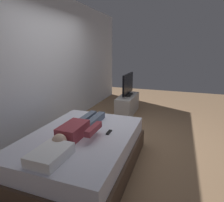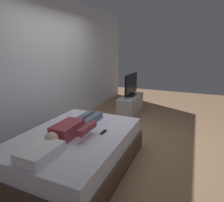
# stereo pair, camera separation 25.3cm
# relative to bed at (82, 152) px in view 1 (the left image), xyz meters

# --- Properties ---
(ground_plane) EXTENTS (10.00, 10.00, 0.00)m
(ground_plane) POSITION_rel_bed_xyz_m (1.06, -0.33, -0.26)
(ground_plane) COLOR #8C6B4C
(back_wall) EXTENTS (6.40, 0.10, 2.80)m
(back_wall) POSITION_rel_bed_xyz_m (1.46, 1.23, 1.14)
(back_wall) COLOR silver
(back_wall) RESTS_ON ground
(bed) EXTENTS (2.01, 1.47, 0.54)m
(bed) POSITION_rel_bed_xyz_m (0.00, 0.00, 0.00)
(bed) COLOR brown
(bed) RESTS_ON ground
(pillow) EXTENTS (0.48, 0.34, 0.12)m
(pillow) POSITION_rel_bed_xyz_m (-0.68, 0.00, 0.34)
(pillow) COLOR white
(pillow) RESTS_ON bed
(person) EXTENTS (1.26, 0.46, 0.18)m
(person) POSITION_rel_bed_xyz_m (0.03, 0.04, 0.36)
(person) COLOR #993842
(person) RESTS_ON bed
(remote) EXTENTS (0.15, 0.04, 0.02)m
(remote) POSITION_rel_bed_xyz_m (0.18, -0.36, 0.29)
(remote) COLOR black
(remote) RESTS_ON bed
(tv_stand) EXTENTS (1.10, 0.40, 0.50)m
(tv_stand) POSITION_rel_bed_xyz_m (2.66, 0.02, -0.01)
(tv_stand) COLOR #B7B2AD
(tv_stand) RESTS_ON ground
(tv) EXTENTS (0.88, 0.20, 0.59)m
(tv) POSITION_rel_bed_xyz_m (2.66, 0.02, 0.52)
(tv) COLOR black
(tv) RESTS_ON tv_stand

